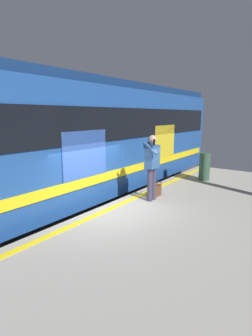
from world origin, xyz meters
The scene contains 9 objects.
ground_plane centered at (0.00, 0.00, 0.00)m, with size 23.75×23.75×0.00m, color #4C4742.
platform centered at (0.00, 2.33, 0.55)m, with size 12.69×4.67×1.11m, color #9E998E.
safety_line centered at (0.00, 0.30, 1.11)m, with size 12.44×0.16×0.01m, color yellow.
track_rail_near centered at (0.00, -1.20, 0.08)m, with size 16.50×0.08×0.16m, color slate.
track_rail_far centered at (0.00, -2.63, 0.08)m, with size 16.50×0.08×0.16m, color slate.
train_carriage centered at (-1.92, -1.91, 2.63)m, with size 11.84×2.93×4.19m.
passenger centered at (-1.04, 0.75, 2.13)m, with size 0.57×0.55×1.72m.
handbag centered at (-1.41, 0.69, 1.29)m, with size 0.34×0.31×0.39m.
trash_bin centered at (-4.03, 1.09, 1.58)m, with size 0.37×0.37×0.94m, color #2D4C38.
Camera 1 is at (4.77, 4.17, 3.33)m, focal length 28.17 mm.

